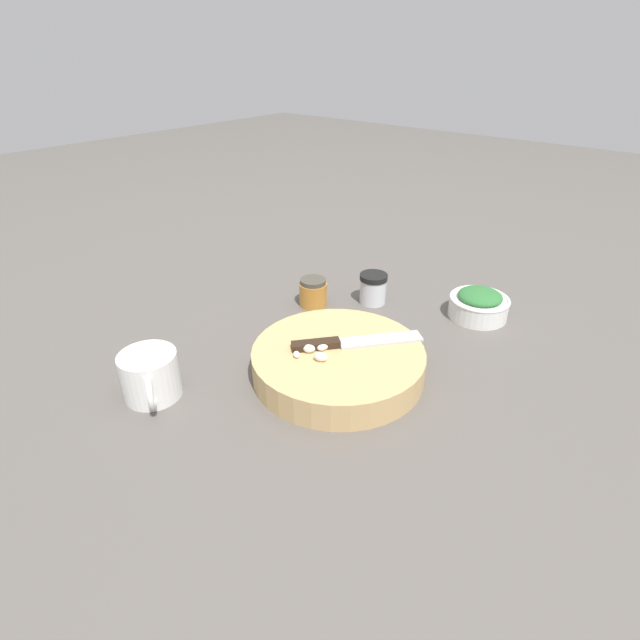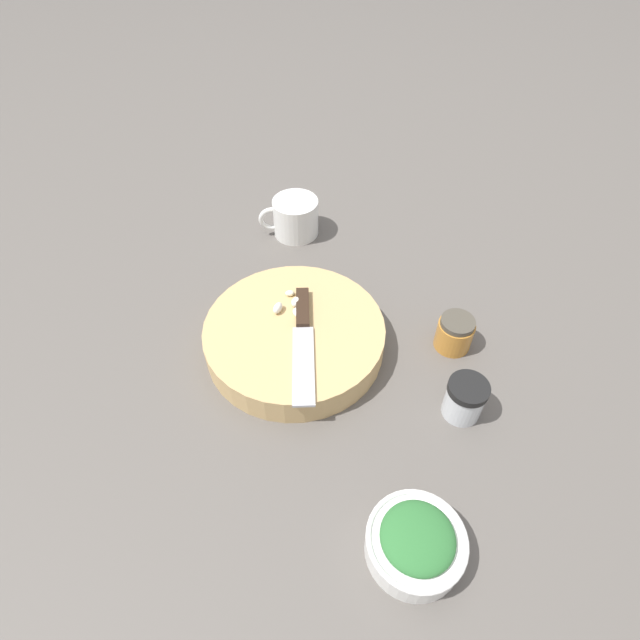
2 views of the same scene
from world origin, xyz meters
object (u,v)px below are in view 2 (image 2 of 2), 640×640
at_px(honey_jar, 455,333).
at_px(herb_bowl, 416,543).
at_px(chef_knife, 303,336).
at_px(garlic_cloves, 290,305).
at_px(coffee_mug, 295,217).
at_px(cutting_board, 295,337).
at_px(spice_jar, 465,399).

bearing_deg(honey_jar, herb_bowl, -59.06).
bearing_deg(chef_knife, garlic_cloves, -71.61).
distance_m(coffee_mug, honey_jar, 0.42).
distance_m(cutting_board, herb_bowl, 0.38).
xyz_separation_m(coffee_mug, honey_jar, (0.42, 0.01, -0.01)).
relative_size(cutting_board, herb_bowl, 2.41).
relative_size(garlic_cloves, honey_jar, 1.08).
bearing_deg(herb_bowl, cutting_board, 164.44).
relative_size(spice_jar, coffee_mug, 0.60).
bearing_deg(garlic_cloves, cutting_board, -30.05).
bearing_deg(garlic_cloves, chef_knife, -21.01).
xyz_separation_m(spice_jar, coffee_mug, (-0.52, 0.09, 0.01)).
bearing_deg(chef_knife, coffee_mug, -87.48).
bearing_deg(coffee_mug, herb_bowl, -26.49).
xyz_separation_m(chef_knife, herb_bowl, (0.33, -0.10, -0.03)).
bearing_deg(spice_jar, garlic_cloves, -163.79).
height_order(herb_bowl, honey_jar, same).
height_order(chef_knife, garlic_cloves, garlic_cloves).
bearing_deg(coffee_mug, spice_jar, -9.92).
height_order(chef_knife, coffee_mug, coffee_mug).
xyz_separation_m(chef_knife, garlic_cloves, (-0.07, 0.03, 0.00)).
distance_m(herb_bowl, coffee_mug, 0.68).
height_order(cutting_board, chef_knife, chef_knife).
height_order(chef_knife, spice_jar, spice_jar).
height_order(herb_bowl, coffee_mug, coffee_mug).
distance_m(garlic_cloves, spice_jar, 0.32).
height_order(spice_jar, honey_jar, spice_jar).
relative_size(cutting_board, honey_jar, 4.86).
height_order(garlic_cloves, coffee_mug, coffee_mug).
bearing_deg(herb_bowl, honey_jar, 120.94).
xyz_separation_m(garlic_cloves, spice_jar, (0.31, 0.09, -0.02)).
height_order(herb_bowl, spice_jar, spice_jar).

